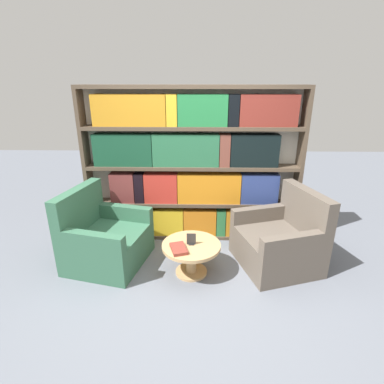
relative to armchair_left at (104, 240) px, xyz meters
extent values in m
plane|color=slate|center=(1.11, -0.51, -0.31)|extent=(14.00, 14.00, 0.00)
cube|color=silver|center=(1.11, 0.84, 0.77)|extent=(3.01, 0.05, 2.16)
cube|color=brown|center=(-0.37, 0.71, 0.77)|extent=(0.05, 0.30, 2.16)
cube|color=brown|center=(2.59, 0.71, 0.77)|extent=(0.05, 0.30, 2.16)
cube|color=brown|center=(1.11, 0.71, -0.29)|extent=(2.91, 0.30, 0.05)
cube|color=brown|center=(1.11, 0.71, 0.23)|extent=(2.91, 0.30, 0.05)
cube|color=brown|center=(1.11, 0.71, 0.77)|extent=(2.91, 0.30, 0.05)
cube|color=brown|center=(1.11, 0.71, 1.31)|extent=(2.91, 0.30, 0.05)
cube|color=brown|center=(1.11, 0.71, 1.83)|extent=(2.91, 0.30, 0.05)
cube|color=gold|center=(0.41, 0.69, -0.06)|extent=(1.11, 0.20, 0.40)
cube|color=orange|center=(1.22, 0.69, -0.06)|extent=(0.48, 0.20, 0.40)
cube|color=#327742|center=(1.53, 0.69, -0.06)|extent=(0.13, 0.20, 0.40)
cube|color=orange|center=(1.67, 0.69, -0.06)|extent=(0.13, 0.20, 0.40)
cube|color=#15552F|center=(1.97, 0.69, -0.06)|extent=(0.47, 0.20, 0.40)
cube|color=brown|center=(0.11, 0.69, 0.47)|extent=(0.34, 0.20, 0.43)
cube|color=black|center=(0.36, 0.69, 0.47)|extent=(0.13, 0.20, 0.43)
cube|color=red|center=(0.66, 0.69, 0.47)|extent=(0.46, 0.20, 0.43)
cube|color=orange|center=(1.34, 0.69, 0.47)|extent=(0.88, 0.20, 0.43)
cube|color=navy|center=(2.05, 0.69, 0.47)|extent=(0.52, 0.20, 0.43)
cube|color=#17472F|center=(0.16, 0.69, 1.01)|extent=(0.80, 0.20, 0.44)
cube|color=#286843|center=(1.02, 0.69, 1.01)|extent=(0.90, 0.20, 0.44)
cube|color=brown|center=(1.54, 0.69, 1.01)|extent=(0.14, 0.20, 0.44)
cube|color=black|center=(1.95, 0.69, 1.01)|extent=(0.65, 0.20, 0.44)
cube|color=orange|center=(0.28, 0.69, 1.54)|extent=(0.96, 0.20, 0.40)
cube|color=gold|center=(0.84, 0.69, 1.54)|extent=(0.14, 0.20, 0.40)
cube|color=#23793E|center=(1.24, 0.69, 1.54)|extent=(0.64, 0.20, 0.40)
cube|color=black|center=(1.64, 0.69, 1.54)|extent=(0.14, 0.20, 0.40)
cube|color=maroon|center=(2.09, 0.69, 1.54)|extent=(0.75, 0.20, 0.40)
cube|color=#336047|center=(0.05, -0.01, -0.10)|extent=(1.07, 1.10, 0.43)
cube|color=#336047|center=(-0.31, 0.07, 0.39)|extent=(0.35, 0.93, 0.54)
cube|color=#336047|center=(0.03, -0.42, 0.21)|extent=(0.75, 0.29, 0.20)
cube|color=#336047|center=(0.21, 0.36, 0.21)|extent=(0.75, 0.29, 0.20)
cube|color=brown|center=(2.18, -0.01, -0.10)|extent=(1.11, 1.14, 0.43)
cube|color=brown|center=(2.53, 0.10, 0.39)|extent=(0.40, 0.92, 0.54)
cube|color=brown|center=(1.99, 0.35, 0.21)|extent=(0.74, 0.33, 0.20)
cube|color=brown|center=(2.22, -0.41, 0.21)|extent=(0.74, 0.33, 0.20)
cylinder|color=tan|center=(1.11, -0.23, -0.13)|extent=(0.13, 0.13, 0.36)
cylinder|color=tan|center=(1.11, -0.23, -0.30)|extent=(0.38, 0.38, 0.03)
cylinder|color=tan|center=(1.11, -0.23, 0.06)|extent=(0.70, 0.70, 0.04)
cube|color=black|center=(1.11, -0.23, 0.09)|extent=(0.07, 0.06, 0.01)
cube|color=#2D2D2D|center=(1.11, -0.23, 0.16)|extent=(0.11, 0.01, 0.14)
cube|color=brown|center=(0.97, -0.37, 0.10)|extent=(0.23, 0.30, 0.04)
camera|label=1|loc=(1.19, -3.33, 1.90)|focal=28.00mm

